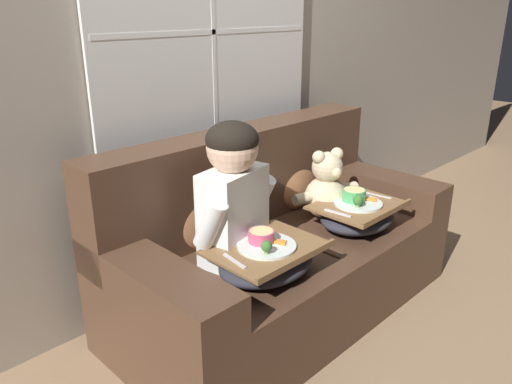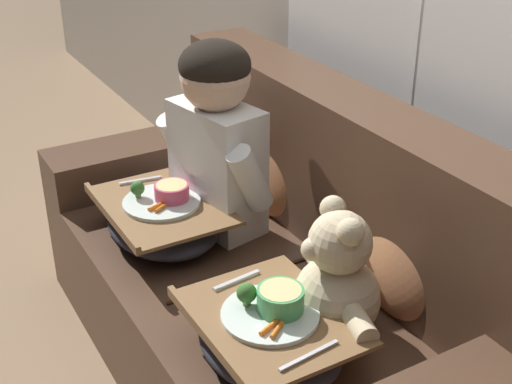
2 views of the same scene
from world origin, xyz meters
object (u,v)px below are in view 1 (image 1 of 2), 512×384
(teddy_bear, at_px, (327,189))
(lap_tray_child, at_px, (266,259))
(throw_pillow_behind_teddy, at_px, (296,178))
(lap_tray_teddy, at_px, (357,214))
(couch, at_px, (277,248))
(throw_pillow_behind_child, at_px, (202,211))
(child_figure, at_px, (233,187))

(teddy_bear, height_order, lap_tray_child, teddy_bear)
(throw_pillow_behind_teddy, xyz_separation_m, lap_tray_teddy, (-0.00, -0.42, -0.10))
(throw_pillow_behind_teddy, bearing_deg, lap_tray_child, -148.19)
(couch, height_order, throw_pillow_behind_child, couch)
(lap_tray_child, bearing_deg, lap_tray_teddy, 0.01)
(couch, height_order, child_figure, child_figure)
(lap_tray_teddy, bearing_deg, couch, 143.69)
(throw_pillow_behind_teddy, bearing_deg, couch, -153.16)
(couch, bearing_deg, lap_tray_child, -143.71)
(lap_tray_child, xyz_separation_m, lap_tray_teddy, (0.67, 0.00, 0.00))
(throw_pillow_behind_child, height_order, lap_tray_child, throw_pillow_behind_child)
(throw_pillow_behind_child, xyz_separation_m, child_figure, (0.00, -0.22, 0.18))
(couch, bearing_deg, teddy_bear, -8.48)
(teddy_bear, xyz_separation_m, lap_tray_teddy, (0.00, -0.20, -0.09))
(teddy_bear, bearing_deg, throw_pillow_behind_child, 161.85)
(couch, distance_m, lap_tray_teddy, 0.44)
(throw_pillow_behind_teddy, relative_size, lap_tray_teddy, 0.81)
(throw_pillow_behind_child, relative_size, lap_tray_teddy, 0.84)
(throw_pillow_behind_child, bearing_deg, lap_tray_teddy, -31.82)
(teddy_bear, xyz_separation_m, lap_tray_child, (-0.67, -0.20, -0.09))
(child_figure, bearing_deg, couch, 7.78)
(lap_tray_child, bearing_deg, throw_pillow_behind_child, 89.97)
(lap_tray_teddy, bearing_deg, lap_tray_child, -179.99)
(teddy_bear, bearing_deg, child_figure, 179.66)
(child_figure, height_order, lap_tray_child, child_figure)
(child_figure, bearing_deg, teddy_bear, -0.34)
(child_figure, xyz_separation_m, lap_tray_child, (-0.00, -0.20, -0.27))
(throw_pillow_behind_child, bearing_deg, lap_tray_child, -90.03)
(throw_pillow_behind_teddy, relative_size, teddy_bear, 0.88)
(couch, distance_m, lap_tray_child, 0.44)
(throw_pillow_behind_child, height_order, child_figure, child_figure)
(child_figure, distance_m, lap_tray_child, 0.34)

